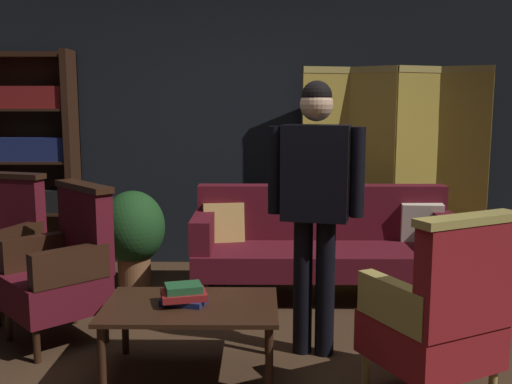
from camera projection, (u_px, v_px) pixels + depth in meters
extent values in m
plane|color=#3D2819|center=(255.00, 371.00, 3.48)|extent=(10.00, 10.00, 0.00)
cube|color=black|center=(258.00, 121.00, 5.69)|extent=(7.20, 0.10, 2.80)
cube|color=#B29338|center=(325.00, 170.00, 5.51)|extent=(0.45, 0.14, 1.90)
cube|color=tan|center=(327.00, 70.00, 5.37)|extent=(0.46, 0.15, 0.06)
cube|color=#B29338|center=(371.00, 171.00, 5.43)|extent=(0.40, 0.28, 1.90)
cube|color=tan|center=(374.00, 69.00, 5.30)|extent=(0.40, 0.29, 0.06)
cube|color=#B29338|center=(416.00, 171.00, 5.39)|extent=(0.44, 0.20, 1.90)
cube|color=tan|center=(420.00, 69.00, 5.25)|extent=(0.44, 0.21, 0.06)
cube|color=#B29338|center=(462.00, 171.00, 5.38)|extent=(0.43, 0.22, 1.90)
cube|color=tan|center=(467.00, 69.00, 5.24)|extent=(0.43, 0.23, 0.06)
cube|color=black|center=(73.00, 162.00, 5.49)|extent=(0.06, 0.32, 2.05)
cube|color=black|center=(34.00, 160.00, 5.65)|extent=(0.90, 0.02, 2.05)
cube|color=black|center=(34.00, 262.00, 5.64)|extent=(0.86, 0.30, 0.02)
cube|color=black|center=(31.00, 212.00, 5.57)|extent=(0.86, 0.30, 0.02)
cube|color=black|center=(30.00, 200.00, 5.53)|extent=(0.78, 0.22, 0.21)
cube|color=black|center=(28.00, 162.00, 5.50)|extent=(0.86, 0.30, 0.02)
cube|color=navy|center=(27.00, 149.00, 5.46)|extent=(0.78, 0.22, 0.22)
cube|color=black|center=(25.00, 110.00, 5.42)|extent=(0.86, 0.30, 0.02)
cube|color=maroon|center=(24.00, 97.00, 5.39)|extent=(0.78, 0.22, 0.20)
cube|color=black|center=(22.00, 56.00, 5.35)|extent=(0.86, 0.30, 0.02)
cylinder|color=black|center=(204.00, 295.00, 4.50)|extent=(0.07, 0.07, 0.22)
cylinder|color=black|center=(452.00, 296.00, 4.48)|extent=(0.07, 0.07, 0.22)
cylinder|color=black|center=(211.00, 273.00, 5.09)|extent=(0.07, 0.07, 0.22)
cylinder|color=black|center=(430.00, 273.00, 5.08)|extent=(0.07, 0.07, 0.22)
cube|color=#4C0F19|center=(324.00, 259.00, 4.76)|extent=(2.10, 0.76, 0.20)
cube|color=#4C0F19|center=(321.00, 212.00, 5.01)|extent=(2.10, 0.18, 0.46)
cube|color=#4C0F19|center=(203.00, 231.00, 4.73)|extent=(0.16, 0.68, 0.26)
cube|color=#4C0F19|center=(447.00, 231.00, 4.71)|extent=(0.16, 0.68, 0.26)
cube|color=tan|center=(224.00, 223.00, 4.93)|extent=(0.36, 0.22, 0.35)
cube|color=beige|center=(422.00, 224.00, 4.91)|extent=(0.35, 0.16, 0.35)
cylinder|color=black|center=(102.00, 361.00, 3.15)|extent=(0.04, 0.04, 0.39)
cylinder|color=black|center=(269.00, 361.00, 3.15)|extent=(0.04, 0.04, 0.39)
cylinder|color=black|center=(125.00, 323.00, 3.69)|extent=(0.04, 0.04, 0.39)
cylinder|color=black|center=(268.00, 324.00, 3.68)|extent=(0.04, 0.04, 0.39)
cube|color=black|center=(191.00, 306.00, 3.39)|extent=(1.00, 0.64, 0.03)
cylinder|color=tan|center=(430.00, 355.00, 3.44)|extent=(0.04, 0.04, 0.22)
cylinder|color=tan|center=(366.00, 370.00, 3.24)|extent=(0.04, 0.04, 0.22)
cube|color=maroon|center=(429.00, 338.00, 3.10)|extent=(0.75, 0.75, 0.24)
cube|color=maroon|center=(466.00, 278.00, 2.84)|extent=(0.55, 0.36, 0.54)
cube|color=tan|center=(469.00, 219.00, 2.79)|extent=(0.59, 0.39, 0.04)
cube|color=tan|center=(465.00, 290.00, 3.17)|extent=(0.31, 0.49, 0.22)
cube|color=tan|center=(395.00, 303.00, 2.96)|extent=(0.31, 0.49, 0.22)
cylinder|color=black|center=(9.00, 325.00, 3.90)|extent=(0.04, 0.04, 0.22)
cylinder|color=black|center=(37.00, 346.00, 3.57)|extent=(0.04, 0.04, 0.22)
cylinder|color=black|center=(74.00, 309.00, 4.21)|extent=(0.04, 0.04, 0.22)
cylinder|color=black|center=(106.00, 326.00, 3.87)|extent=(0.04, 0.04, 0.22)
cube|color=#4C0F19|center=(55.00, 292.00, 3.85)|extent=(0.79, 0.79, 0.24)
cube|color=#4C0F19|center=(85.00, 229.00, 3.95)|extent=(0.47, 0.49, 0.54)
cube|color=black|center=(83.00, 186.00, 3.90)|extent=(0.50, 0.53, 0.04)
cube|color=black|center=(39.00, 251.00, 3.99)|extent=(0.43, 0.41, 0.22)
cube|color=black|center=(70.00, 266.00, 3.64)|extent=(0.43, 0.41, 0.22)
cylinder|color=black|center=(40.00, 292.00, 4.57)|extent=(0.04, 0.04, 0.22)
cube|color=#4C0F19|center=(10.00, 212.00, 4.55)|extent=(0.57, 0.28, 0.54)
cube|color=black|center=(8.00, 175.00, 4.50)|extent=(0.61, 0.30, 0.04)
cube|color=black|center=(17.00, 241.00, 4.28)|extent=(0.23, 0.50, 0.22)
cylinder|color=black|center=(325.00, 288.00, 3.65)|extent=(0.12, 0.12, 0.86)
cylinder|color=black|center=(303.00, 286.00, 3.68)|extent=(0.12, 0.12, 0.86)
cube|color=maroon|center=(315.00, 213.00, 3.59)|extent=(0.35, 0.23, 0.09)
cube|color=black|center=(316.00, 173.00, 3.56)|extent=(0.44, 0.29, 0.58)
cube|color=white|center=(318.00, 166.00, 3.66)|extent=(0.14, 0.04, 0.41)
cube|color=maroon|center=(319.00, 129.00, 3.63)|extent=(0.09, 0.04, 0.04)
cylinder|color=black|center=(357.00, 172.00, 3.50)|extent=(0.09, 0.09, 0.54)
cylinder|color=black|center=(275.00, 170.00, 3.61)|extent=(0.09, 0.09, 0.54)
sphere|color=tan|center=(317.00, 105.00, 3.50)|extent=(0.20, 0.20, 0.20)
sphere|color=black|center=(317.00, 96.00, 3.49)|extent=(0.18, 0.18, 0.18)
cylinder|color=brown|center=(134.00, 271.00, 5.05)|extent=(0.28, 0.28, 0.28)
ellipsoid|color=#193D19|center=(133.00, 227.00, 5.00)|extent=(0.54, 0.54, 0.62)
cube|color=navy|center=(184.00, 301.00, 3.39)|extent=(0.28, 0.21, 0.03)
cube|color=maroon|center=(184.00, 295.00, 3.38)|extent=(0.29, 0.25, 0.04)
cube|color=#1E4C28|center=(184.00, 288.00, 3.38)|extent=(0.24, 0.20, 0.04)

